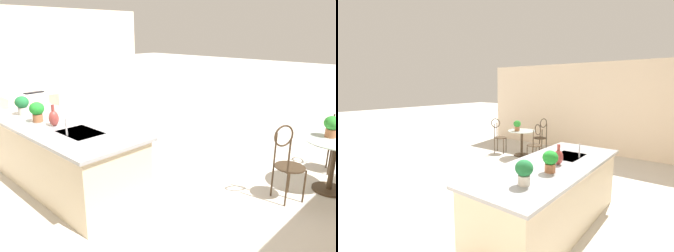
# 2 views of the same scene
# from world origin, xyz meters

# --- Properties ---
(ground_plane) EXTENTS (40.00, 40.00, 0.00)m
(ground_plane) POSITION_xyz_m (0.00, 0.00, 0.00)
(ground_plane) COLOR beige
(wall_right) EXTENTS (0.12, 7.80, 2.70)m
(wall_right) POSITION_xyz_m (4.26, 0.00, 1.35)
(wall_right) COLOR beige
(wall_right) RESTS_ON ground
(kitchen_island) EXTENTS (2.80, 1.06, 0.92)m
(kitchen_island) POSITION_xyz_m (0.30, 0.85, 0.46)
(kitchen_island) COLOR beige
(kitchen_island) RESTS_ON ground
(bistro_table) EXTENTS (0.80, 0.80, 0.74)m
(bistro_table) POSITION_xyz_m (-2.54, -1.60, 0.45)
(bistro_table) COLOR #3D2D1E
(bistro_table) RESTS_ON ground
(chair_near_window) EXTENTS (0.51, 0.52, 1.04)m
(chair_near_window) POSITION_xyz_m (-2.18, -0.92, 0.57)
(chair_near_window) COLOR #3D2D1E
(chair_near_window) RESTS_ON ground
(sink_faucet) EXTENTS (0.02, 0.02, 0.22)m
(sink_faucet) POSITION_xyz_m (-0.25, 1.03, 1.03)
(sink_faucet) COLOR #B2B5BA
(sink_faucet) RESTS_ON kitchen_island
(writing_desk) EXTENTS (0.60, 1.20, 0.74)m
(writing_desk) POSITION_xyz_m (3.65, -0.22, 0.51)
(writing_desk) COLOR white
(writing_desk) RESTS_ON ground
(keyboard) EXTENTS (0.16, 0.44, 0.03)m
(keyboard) POSITION_xyz_m (3.67, -0.32, 0.75)
(keyboard) COLOR black
(keyboard) RESTS_ON writing_desk
(potted_plant_on_table) EXTENTS (0.21, 0.21, 0.30)m
(potted_plant_on_table) POSITION_xyz_m (-2.43, -1.69, 0.91)
(potted_plant_on_table) COLOR #9E603D
(potted_plant_on_table) RESTS_ON bistro_table
(potted_plant_counter_far) EXTENTS (0.20, 0.20, 0.28)m
(potted_plant_counter_far) POSITION_xyz_m (1.15, 0.97, 1.08)
(potted_plant_counter_far) COLOR beige
(potted_plant_counter_far) RESTS_ON kitchen_island
(potted_plant_counter_near) EXTENTS (0.20, 0.20, 0.28)m
(potted_plant_counter_near) POSITION_xyz_m (0.60, 0.99, 1.08)
(potted_plant_counter_near) COLOR #9E603D
(potted_plant_counter_near) RESTS_ON kitchen_island
(vase_on_counter) EXTENTS (0.13, 0.13, 0.29)m
(vase_on_counter) POSITION_xyz_m (0.25, 0.93, 1.03)
(vase_on_counter) COLOR #993D38
(vase_on_counter) RESTS_ON kitchen_island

